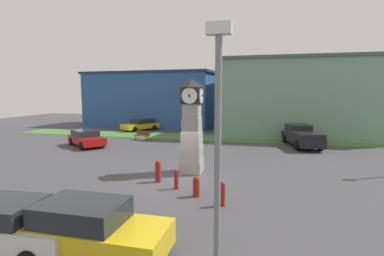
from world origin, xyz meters
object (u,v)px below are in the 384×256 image
(clock_tower, at_px, (192,128))
(pickup_truck, at_px, (302,136))
(car_silver_hatch, at_px, (141,125))
(bollard_far_row, at_px, (176,179))
(bollard_end_row, at_px, (158,171))
(car_by_building, at_px, (90,229))
(bollard_mid_row, at_px, (196,186))
(bollard_near_tower, at_px, (222,194))
(bench, at_px, (142,135))
(car_near_tower, at_px, (7,225))
(car_far_lot, at_px, (86,138))
(street_lamp_near_road, at_px, (218,152))

(clock_tower, distance_m, pickup_truck, 12.75)
(car_silver_hatch, distance_m, pickup_truck, 19.21)
(bollard_far_row, bearing_deg, car_silver_hatch, 117.82)
(bollard_end_row, xyz_separation_m, pickup_truck, (8.53, 12.61, 0.33))
(clock_tower, xyz_separation_m, car_by_building, (-0.65, -9.57, -1.82))
(bollard_mid_row, height_order, bollard_end_row, bollard_end_row)
(bollard_end_row, bearing_deg, bollard_near_tower, -33.82)
(bollard_near_tower, distance_m, car_by_building, 5.73)
(bench, bearing_deg, bollard_mid_row, -58.33)
(bollard_far_row, height_order, car_by_building, car_by_building)
(clock_tower, bearing_deg, bollard_mid_row, -73.19)
(bollard_near_tower, bearing_deg, bollard_mid_row, 147.07)
(car_near_tower, distance_m, car_far_lot, 17.76)
(bollard_mid_row, height_order, car_by_building, car_by_building)
(pickup_truck, bearing_deg, clock_tower, -125.02)
(clock_tower, xyz_separation_m, bench, (-7.67, 10.41, -2.12))
(pickup_truck, distance_m, street_lamp_near_road, 21.77)
(car_by_building, relative_size, car_far_lot, 0.94)
(car_by_building, relative_size, car_silver_hatch, 0.91)
(bollard_far_row, bearing_deg, car_by_building, -95.76)
(car_by_building, xyz_separation_m, car_far_lot, (-10.44, 15.68, -0.10))
(bollard_end_row, distance_m, car_silver_hatch, 21.60)
(car_near_tower, xyz_separation_m, pickup_truck, (10.53, 20.18, 0.14))
(bollard_near_tower, relative_size, bollard_mid_row, 1.11)
(bollard_near_tower, relative_size, bench, 0.62)
(bollard_far_row, bearing_deg, bench, 119.49)
(bollard_near_tower, bearing_deg, clock_tower, 117.64)
(bollard_near_tower, xyz_separation_m, car_far_lot, (-13.61, 10.92, 0.20))
(car_by_building, xyz_separation_m, street_lamp_near_road, (3.91, -1.32, 2.73))
(clock_tower, distance_m, car_far_lot, 12.81)
(car_by_building, bearing_deg, bench, 109.34)
(clock_tower, bearing_deg, bollard_near_tower, -62.36)
(bollard_near_tower, relative_size, car_by_building, 0.24)
(bollard_end_row, relative_size, street_lamp_near_road, 0.19)
(bollard_far_row, distance_m, bollard_end_row, 1.55)
(bollard_mid_row, bearing_deg, street_lamp_near_road, -73.46)
(car_by_building, relative_size, street_lamp_near_road, 0.72)
(car_far_lot, height_order, car_silver_hatch, car_far_lot)
(pickup_truck, bearing_deg, bollard_mid_row, -112.96)
(clock_tower, relative_size, car_far_lot, 1.17)
(car_by_building, bearing_deg, car_near_tower, -174.11)
(bollard_near_tower, relative_size, car_silver_hatch, 0.22)
(bollard_end_row, height_order, street_lamp_near_road, street_lamp_near_road)
(car_far_lot, bearing_deg, car_silver_hatch, 88.05)
(car_by_building, bearing_deg, bollard_mid_row, 71.81)
(car_by_building, height_order, street_lamp_near_road, street_lamp_near_road)
(bollard_mid_row, distance_m, pickup_truck, 15.53)
(bollard_near_tower, bearing_deg, street_lamp_near_road, -83.09)
(street_lamp_near_road, bearing_deg, bollard_end_row, 117.71)
(car_by_building, bearing_deg, bollard_far_row, 84.24)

